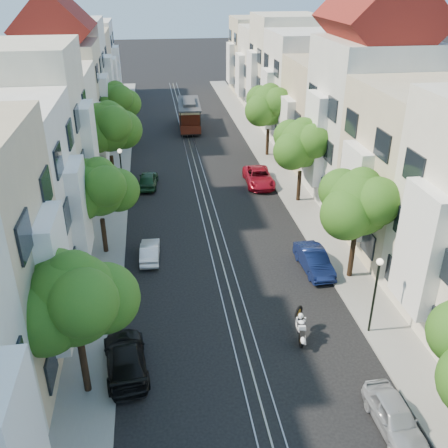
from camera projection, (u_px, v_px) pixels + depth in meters
name	position (u px, v px, depth m)	size (l,w,h in m)	color
ground	(197.00, 170.00, 45.32)	(200.00, 200.00, 0.00)	black
sidewalk_east	(275.00, 165.00, 46.23)	(2.50, 80.00, 0.12)	gray
sidewalk_west	(116.00, 174.00, 44.36)	(2.50, 80.00, 0.12)	gray
rail_left	(191.00, 170.00, 45.25)	(0.06, 80.00, 0.02)	gray
rail_slot	(197.00, 170.00, 45.32)	(0.06, 80.00, 0.02)	gray
rail_right	(203.00, 170.00, 45.39)	(0.06, 80.00, 0.02)	gray
lane_line	(197.00, 170.00, 45.32)	(0.08, 80.00, 0.01)	tan
townhouses_east	(328.00, 109.00, 44.43)	(7.75, 72.00, 12.00)	beige
townhouses_west	(53.00, 120.00, 41.41)	(7.75, 72.00, 11.76)	silver
tree_e_b	(360.00, 204.00, 27.33)	(4.93, 4.08, 6.68)	black
tree_e_c	(303.00, 145.00, 37.10)	(4.84, 3.99, 6.52)	black
tree_e_d	(270.00, 106.00, 46.68)	(5.01, 4.16, 6.85)	black
tree_w_a	(75.00, 301.00, 19.29)	(4.93, 4.08, 6.68)	black
tree_w_b	(100.00, 189.00, 30.03)	(4.72, 3.87, 6.27)	black
tree_w_c	(109.00, 128.00, 39.44)	(5.13, 4.28, 7.09)	black
tree_w_d	(116.00, 102.00, 49.36)	(4.84, 3.99, 6.52)	black
lamp_east	(376.00, 285.00, 23.67)	(0.32, 0.32, 4.16)	black
lamp_west	(121.00, 167.00, 37.93)	(0.32, 0.32, 4.16)	black
sportbike_rider	(300.00, 326.00, 24.12)	(0.68, 1.91, 1.51)	black
cable_car	(189.00, 113.00, 56.65)	(2.73, 7.78, 2.95)	black
parked_car_e_near	(395.00, 417.00, 19.47)	(1.44, 3.58, 1.22)	#9FA3AA
parked_car_e_mid	(314.00, 260.00, 29.91)	(1.39, 3.98, 1.31)	#0C163F
parked_car_e_far	(259.00, 177.00, 41.99)	(2.20, 4.78, 1.33)	maroon
parked_car_w_near	(126.00, 358.00, 22.35)	(1.82, 4.49, 1.30)	black
parked_car_w_mid	(150.00, 251.00, 31.10)	(1.14, 3.26, 1.08)	silver
parked_car_w_far	(148.00, 180.00, 41.54)	(1.52, 3.79, 1.29)	#16371F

